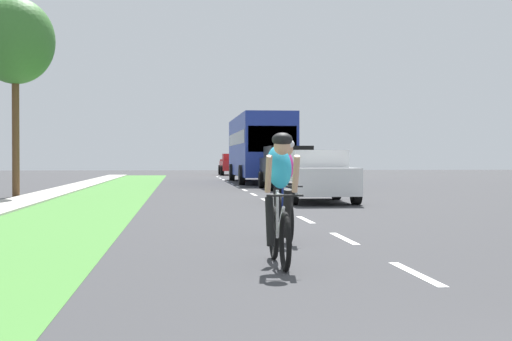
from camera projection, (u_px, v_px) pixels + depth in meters
ground_plane at (266, 201)px, 23.03m from camera, size 120.00×120.00×0.00m
grass_verge at (96, 202)px, 22.52m from camera, size 2.94×70.00×0.01m
sidewalk_concrete at (22, 202)px, 22.31m from camera, size 1.33×70.00×0.10m
lane_markings_center at (254, 194)px, 27.01m from camera, size 0.12×54.07×0.01m
cyclist_lead at (280, 198)px, 9.06m from camera, size 0.42×1.72×1.58m
cyclist_trailing at (285, 189)px, 11.84m from camera, size 0.42×1.72×1.58m
sedan_white at (316, 176)px, 22.31m from camera, size 1.98×4.30×1.52m
suv_black at (288, 166)px, 31.61m from camera, size 2.15×4.70×1.79m
bus_blue at (259, 145)px, 40.62m from camera, size 2.78×11.60×3.48m
pickup_red at (234, 164)px, 58.93m from camera, size 2.22×5.10×1.64m
street_tree_near at (15, 42)px, 25.14m from camera, size 2.59×2.59×6.60m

